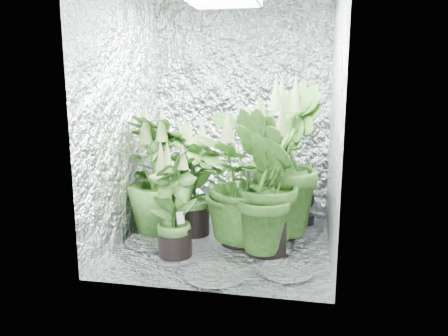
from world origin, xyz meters
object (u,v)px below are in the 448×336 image
plant_f (174,204)px  plant_e (241,181)px  plant_a (159,177)px  plant_d (161,178)px  circulation_fan (302,205)px  plant_g (268,183)px  plant_c (285,162)px  plant_b (193,181)px

plant_f → plant_e: bearing=37.3°
plant_a → plant_d: 0.26m
circulation_fan → plant_g: bearing=-83.3°
plant_a → circulation_fan: bearing=14.3°
plant_g → plant_c: bearing=77.1°
plant_b → plant_c: (0.74, 0.14, 0.17)m
plant_a → plant_g: (0.98, -0.44, 0.09)m
plant_d → plant_f: bearing=-58.7°
plant_a → plant_f: plant_a is taller
plant_e → plant_g: bearing=-33.2°
plant_a → plant_c: bearing=-0.3°
plant_c → plant_e: (-0.32, -0.28, -0.11)m
plant_d → plant_c: bearing=13.2°
plant_f → circulation_fan: 1.31m
plant_b → plant_g: plant_g is taller
circulation_fan → plant_f: bearing=-109.3°
plant_c → plant_f: 1.00m
plant_b → plant_g: size_ratio=0.86×
plant_c → plant_e: 0.44m
plant_b → circulation_fan: 1.03m
plant_d → plant_f: (0.23, -0.38, -0.10)m
circulation_fan → plant_e: bearing=-103.1°
plant_c → plant_g: (-0.10, -0.43, -0.08)m
plant_g → circulation_fan: size_ratio=2.92×
plant_a → plant_d: plant_d is taller
plant_b → plant_e: (0.42, -0.15, 0.06)m
plant_a → circulation_fan: plant_a is taller
plant_b → plant_f: size_ratio=1.15×
plant_b → plant_g: bearing=-24.7°
plant_b → plant_a: bearing=157.3°
plant_g → circulation_fan: plant_g is taller
plant_f → plant_g: size_ratio=0.75×
plant_d → plant_f: size_ratio=1.26×
plant_d → plant_e: bearing=-4.7°
plant_c → circulation_fan: 0.57m
plant_c → circulation_fan: (0.14, 0.32, -0.45)m
plant_c → plant_d: (-0.98, -0.23, -0.13)m
plant_b → plant_c: size_ratio=0.75×
plant_e → plant_g: size_ratio=0.94×
plant_d → circulation_fan: (1.13, 0.55, -0.32)m
plant_a → plant_b: size_ratio=0.95×
plant_b → plant_f: 0.48m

